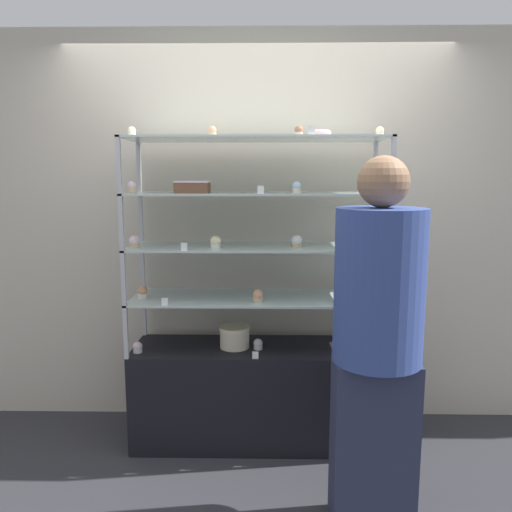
% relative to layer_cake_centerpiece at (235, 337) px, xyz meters
% --- Properties ---
extents(ground_plane, '(20.00, 20.00, 0.00)m').
position_rel_layer_cake_centerpiece_xyz_m(ground_plane, '(0.13, 0.01, -0.68)').
color(ground_plane, '#2D2D33').
extents(back_wall, '(8.00, 0.05, 2.60)m').
position_rel_layer_cake_centerpiece_xyz_m(back_wall, '(0.13, 0.39, 0.62)').
color(back_wall, beige).
rests_on(back_wall, ground_plane).
extents(display_base, '(1.52, 0.47, 0.61)m').
position_rel_layer_cake_centerpiece_xyz_m(display_base, '(0.13, 0.01, -0.38)').
color(display_base, black).
rests_on(display_base, ground_plane).
extents(display_riser_lower, '(1.52, 0.47, 0.32)m').
position_rel_layer_cake_centerpiece_xyz_m(display_riser_lower, '(0.13, 0.01, 0.23)').
color(display_riser_lower, '#B7B7BC').
rests_on(display_riser_lower, display_base).
extents(display_riser_middle, '(1.52, 0.47, 0.32)m').
position_rel_layer_cake_centerpiece_xyz_m(display_riser_middle, '(0.13, 0.01, 0.55)').
color(display_riser_middle, '#B7B7BC').
rests_on(display_riser_middle, display_riser_lower).
extents(display_riser_upper, '(1.52, 0.47, 0.32)m').
position_rel_layer_cake_centerpiece_xyz_m(display_riser_upper, '(0.13, 0.01, 0.87)').
color(display_riser_upper, '#B7B7BC').
rests_on(display_riser_upper, display_riser_middle).
extents(display_riser_top, '(1.52, 0.47, 0.32)m').
position_rel_layer_cake_centerpiece_xyz_m(display_riser_top, '(0.13, 0.01, 1.18)').
color(display_riser_top, '#B7B7BC').
rests_on(display_riser_top, display_riser_upper).
extents(layer_cake_centerpiece, '(0.19, 0.19, 0.13)m').
position_rel_layer_cake_centerpiece_xyz_m(layer_cake_centerpiece, '(0.00, 0.00, 0.00)').
color(layer_cake_centerpiece, beige).
rests_on(layer_cake_centerpiece, display_base).
extents(sheet_cake_frosted, '(0.20, 0.16, 0.07)m').
position_rel_layer_cake_centerpiece_xyz_m(sheet_cake_frosted, '(-0.24, -0.04, 0.92)').
color(sheet_cake_frosted, brown).
rests_on(sheet_cake_frosted, display_riser_upper).
extents(cupcake_0, '(0.06, 0.06, 0.07)m').
position_rel_layer_cake_centerpiece_xyz_m(cupcake_0, '(-0.58, -0.10, -0.04)').
color(cupcake_0, white).
rests_on(cupcake_0, display_base).
extents(cupcake_1, '(0.06, 0.06, 0.07)m').
position_rel_layer_cake_centerpiece_xyz_m(cupcake_1, '(0.14, -0.03, -0.04)').
color(cupcake_1, white).
rests_on(cupcake_1, display_base).
extents(cupcake_2, '(0.06, 0.06, 0.07)m').
position_rel_layer_cake_centerpiece_xyz_m(cupcake_2, '(0.85, -0.11, -0.04)').
color(cupcake_2, white).
rests_on(cupcake_2, display_base).
extents(price_tag_0, '(0.04, 0.00, 0.04)m').
position_rel_layer_cake_centerpiece_xyz_m(price_tag_0, '(0.14, -0.20, -0.05)').
color(price_tag_0, white).
rests_on(price_tag_0, display_base).
extents(cupcake_3, '(0.06, 0.06, 0.07)m').
position_rel_layer_cake_centerpiece_xyz_m(cupcake_3, '(-0.55, -0.03, 0.29)').
color(cupcake_3, white).
rests_on(cupcake_3, display_riser_lower).
extents(cupcake_4, '(0.06, 0.06, 0.07)m').
position_rel_layer_cake_centerpiece_xyz_m(cupcake_4, '(0.14, -0.11, 0.29)').
color(cupcake_4, '#CCB28C').
rests_on(cupcake_4, display_riser_lower).
extents(cupcake_5, '(0.06, 0.06, 0.07)m').
position_rel_layer_cake_centerpiece_xyz_m(cupcake_5, '(0.82, -0.11, 0.29)').
color(cupcake_5, beige).
rests_on(cupcake_5, display_riser_lower).
extents(price_tag_1, '(0.04, 0.00, 0.04)m').
position_rel_layer_cake_centerpiece_xyz_m(price_tag_1, '(-0.39, -0.20, 0.27)').
color(price_tag_1, white).
rests_on(price_tag_1, display_riser_lower).
extents(cupcake_6, '(0.06, 0.06, 0.07)m').
position_rel_layer_cake_centerpiece_xyz_m(cupcake_6, '(-0.58, -0.07, 0.60)').
color(cupcake_6, '#CCB28C').
rests_on(cupcake_6, display_riser_middle).
extents(cupcake_7, '(0.06, 0.06, 0.07)m').
position_rel_layer_cake_centerpiece_xyz_m(cupcake_7, '(-0.10, -0.09, 0.60)').
color(cupcake_7, white).
rests_on(cupcake_7, display_riser_middle).
extents(cupcake_8, '(0.06, 0.06, 0.07)m').
position_rel_layer_cake_centerpiece_xyz_m(cupcake_8, '(0.37, -0.05, 0.60)').
color(cupcake_8, '#CCB28C').
rests_on(cupcake_8, display_riser_middle).
extents(cupcake_9, '(0.06, 0.06, 0.07)m').
position_rel_layer_cake_centerpiece_xyz_m(cupcake_9, '(0.82, -0.06, 0.60)').
color(cupcake_9, '#CCB28C').
rests_on(cupcake_9, display_riser_middle).
extents(price_tag_2, '(0.04, 0.00, 0.04)m').
position_rel_layer_cake_centerpiece_xyz_m(price_tag_2, '(-0.27, -0.20, 0.59)').
color(price_tag_2, white).
rests_on(price_tag_2, display_riser_middle).
extents(cupcake_10, '(0.05, 0.05, 0.07)m').
position_rel_layer_cake_centerpiece_xyz_m(cupcake_10, '(-0.57, -0.11, 0.92)').
color(cupcake_10, '#CCB28C').
rests_on(cupcake_10, display_riser_upper).
extents(cupcake_11, '(0.05, 0.05, 0.07)m').
position_rel_layer_cake_centerpiece_xyz_m(cupcake_11, '(0.36, -0.09, 0.92)').
color(cupcake_11, beige).
rests_on(cupcake_11, display_riser_upper).
extents(cupcake_12, '(0.05, 0.05, 0.07)m').
position_rel_layer_cake_centerpiece_xyz_m(cupcake_12, '(0.82, -0.05, 0.92)').
color(cupcake_12, white).
rests_on(cupcake_12, display_riser_upper).
extents(price_tag_3, '(0.04, 0.00, 0.04)m').
position_rel_layer_cake_centerpiece_xyz_m(price_tag_3, '(0.16, -0.20, 0.91)').
color(price_tag_3, white).
rests_on(price_tag_3, display_riser_upper).
extents(cupcake_13, '(0.05, 0.05, 0.06)m').
position_rel_layer_cake_centerpiece_xyz_m(cupcake_13, '(-0.58, -0.04, 1.23)').
color(cupcake_13, white).
rests_on(cupcake_13, display_riser_top).
extents(cupcake_14, '(0.05, 0.05, 0.06)m').
position_rel_layer_cake_centerpiece_xyz_m(cupcake_14, '(-0.12, -0.06, 1.23)').
color(cupcake_14, '#CCB28C').
rests_on(cupcake_14, display_riser_top).
extents(cupcake_15, '(0.05, 0.05, 0.06)m').
position_rel_layer_cake_centerpiece_xyz_m(cupcake_15, '(0.37, -0.08, 1.23)').
color(cupcake_15, '#CCB28C').
rests_on(cupcake_15, display_riser_top).
extents(cupcake_16, '(0.05, 0.05, 0.06)m').
position_rel_layer_cake_centerpiece_xyz_m(cupcake_16, '(0.84, -0.02, 1.23)').
color(cupcake_16, white).
rests_on(cupcake_16, display_riser_top).
extents(price_tag_4, '(0.04, 0.00, 0.04)m').
position_rel_layer_cake_centerpiece_xyz_m(price_tag_4, '(0.43, -0.20, 1.22)').
color(price_tag_4, white).
rests_on(price_tag_4, display_riser_top).
extents(donut_glazed, '(0.13, 0.13, 0.04)m').
position_rel_layer_cake_centerpiece_xyz_m(donut_glazed, '(0.50, -0.02, 1.22)').
color(donut_glazed, '#EFB2BC').
rests_on(donut_glazed, display_riser_top).
extents(customer_figure, '(0.41, 0.41, 1.75)m').
position_rel_layer_cake_centerpiece_xyz_m(customer_figure, '(0.70, -0.74, 0.25)').
color(customer_figure, '#282D47').
rests_on(customer_figure, ground_plane).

